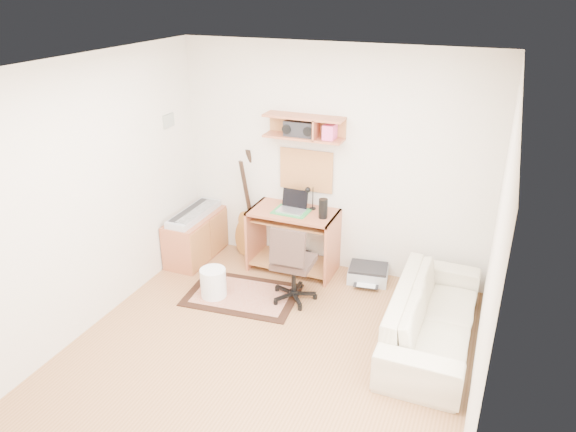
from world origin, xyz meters
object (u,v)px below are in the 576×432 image
at_px(task_chair, 294,262).
at_px(printer, 368,274).
at_px(cabinet, 196,237).
at_px(sofa, 434,308).
at_px(desk, 293,240).

height_order(task_chair, printer, task_chair).
relative_size(cabinet, sofa, 0.48).
height_order(cabinet, sofa, sofa).
height_order(desk, sofa, desk).
xyz_separation_m(task_chair, printer, (0.65, 0.69, -0.37)).
height_order(task_chair, cabinet, task_chair).
bearing_deg(task_chair, printer, 44.70).
distance_m(task_chair, printer, 1.02).
bearing_deg(sofa, task_chair, 83.04).
bearing_deg(printer, task_chair, -141.43).
height_order(cabinet, printer, cabinet).
bearing_deg(sofa, cabinet, 78.06).
bearing_deg(desk, cabinet, -171.86).
bearing_deg(sofa, printer, 43.88).
relative_size(desk, cabinet, 1.11).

